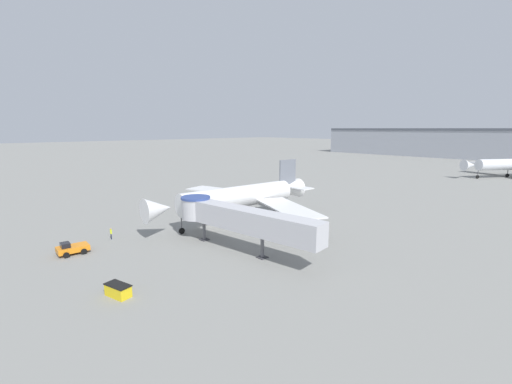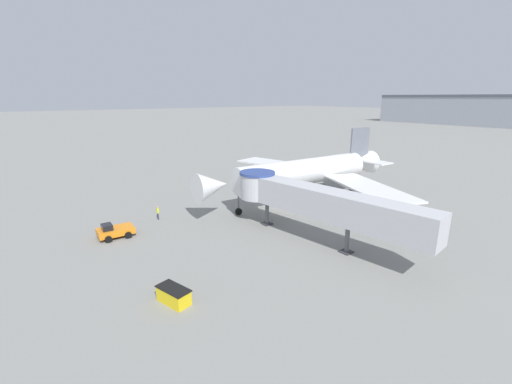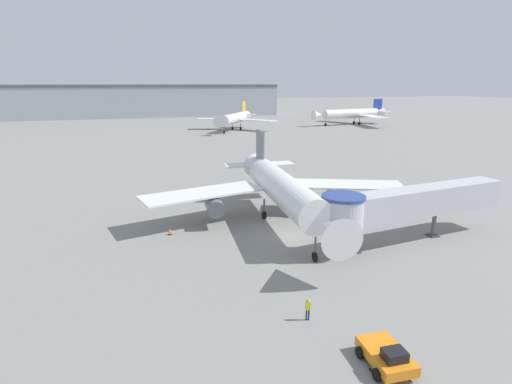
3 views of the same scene
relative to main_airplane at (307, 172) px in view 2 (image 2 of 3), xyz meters
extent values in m
plane|color=gray|center=(-0.76, -4.74, -4.13)|extent=(800.00, 800.00, 0.00)
cylinder|color=white|center=(-0.05, -0.76, 0.14)|extent=(5.01, 20.99, 3.55)
cone|color=white|center=(-1.03, -14.50, 0.14)|extent=(3.82, 4.15, 3.55)
cone|color=white|center=(0.77, 10.85, 0.14)|extent=(3.92, 5.56, 3.55)
cube|color=white|center=(-8.78, 2.71, -0.49)|extent=(15.09, 8.12, 0.22)
cube|color=white|center=(9.08, 1.45, -0.49)|extent=(15.11, 9.84, 0.22)
cube|color=slate|center=(0.75, 10.58, 3.33)|extent=(0.52, 3.91, 4.62)
cube|color=white|center=(0.79, 11.11, 0.76)|extent=(9.93, 3.42, 0.18)
cylinder|color=#565960|center=(-7.72, 1.40, -1.71)|extent=(2.22, 4.03, 1.95)
cylinder|color=#565960|center=(7.84, 0.29, -1.71)|extent=(2.22, 4.03, 1.95)
cylinder|color=#4C4C51|center=(-0.78, -11.00, -2.66)|extent=(0.18, 0.18, 2.04)
cylinder|color=black|center=(-0.78, -11.00, -3.68)|extent=(0.32, 0.92, 0.90)
cylinder|color=#4C4C51|center=(-1.46, 1.94, -2.66)|extent=(0.22, 0.22, 2.04)
cylinder|color=black|center=(-1.46, 1.94, -3.68)|extent=(0.46, 0.93, 0.90)
cylinder|color=#4C4C51|center=(1.72, 1.72, -2.66)|extent=(0.22, 0.22, 2.04)
cylinder|color=black|center=(1.72, 1.72, -3.68)|extent=(0.46, 0.93, 0.90)
cube|color=#B7B7BC|center=(12.21, -9.18, 0.14)|extent=(20.29, 4.96, 2.80)
cylinder|color=#B7B7BC|center=(2.22, -10.36, 0.14)|extent=(3.90, 3.90, 2.80)
cylinder|color=navy|center=(2.22, -10.36, 1.69)|extent=(4.10, 4.10, 0.30)
cylinder|color=#56565B|center=(3.81, -10.17, -2.70)|extent=(0.44, 0.44, 2.87)
cube|color=#333338|center=(3.81, -10.17, -4.07)|extent=(1.10, 1.10, 0.12)
cylinder|color=#56565B|center=(14.20, -8.94, -2.70)|extent=(0.44, 0.44, 2.87)
cube|color=#333338|center=(14.20, -8.94, -4.07)|extent=(1.10, 1.10, 0.12)
cube|color=orange|center=(-2.95, -25.19, -3.46)|extent=(2.31, 3.67, 0.64)
cube|color=black|center=(-2.99, -25.99, -2.85)|extent=(1.33, 1.06, 0.58)
cylinder|color=black|center=(-4.08, -26.11, -3.78)|extent=(0.38, 0.72, 0.70)
cylinder|color=black|center=(-1.92, -26.23, -3.78)|extent=(0.38, 0.72, 0.70)
cylinder|color=black|center=(-3.97, -24.15, -3.78)|extent=(0.38, 0.72, 0.70)
cylinder|color=black|center=(-1.81, -24.27, -3.78)|extent=(0.38, 0.72, 0.70)
cube|color=yellow|center=(11.94, -25.42, -3.59)|extent=(2.68, 1.79, 1.09)
cube|color=black|center=(11.94, -25.42, -3.00)|extent=(2.84, 1.90, 0.08)
cube|color=black|center=(-13.02, -0.11, -4.11)|extent=(0.44, 0.44, 0.04)
cone|color=orange|center=(-13.02, -0.11, -3.75)|extent=(0.30, 0.30, 0.68)
cylinder|color=white|center=(-13.02, -0.11, -3.67)|extent=(0.17, 0.17, 0.08)
cube|color=black|center=(-3.84, -25.43, -4.11)|extent=(0.45, 0.45, 0.04)
cone|color=orange|center=(-3.84, -25.43, -3.74)|extent=(0.31, 0.31, 0.70)
cylinder|color=white|center=(-3.84, -25.43, -3.66)|extent=(0.17, 0.17, 0.08)
cylinder|color=#1E2338|center=(-5.31, -19.60, -3.73)|extent=(0.12, 0.12, 0.81)
cylinder|color=#1E2338|center=(-5.47, -19.57, -3.73)|extent=(0.12, 0.12, 0.81)
cube|color=#D1E019|center=(-5.39, -19.58, -3.00)|extent=(0.35, 0.24, 0.64)
sphere|color=tan|center=(-5.39, -19.58, -2.57)|extent=(0.22, 0.22, 0.22)
camera|label=1|loc=(42.24, -36.23, 11.24)|focal=24.00mm
camera|label=2|loc=(32.61, -33.84, 10.10)|focal=24.00mm
camera|label=3|loc=(-16.09, -42.02, 11.89)|focal=28.00mm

